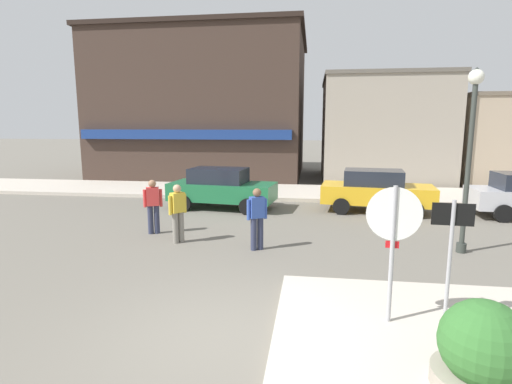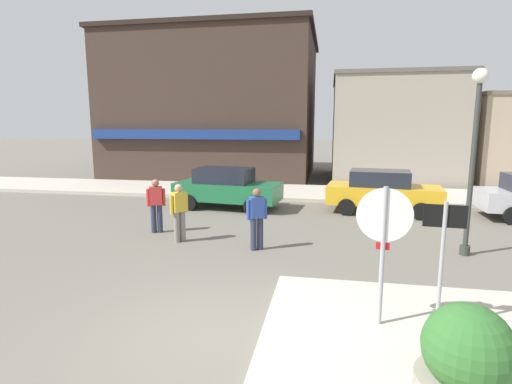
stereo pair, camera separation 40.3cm
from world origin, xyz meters
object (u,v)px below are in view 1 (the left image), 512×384
(planter, at_px, (482,356))
(pedestrian_crossing_far, at_px, (178,212))
(parked_car_second, at_px, (376,190))
(stop_sign, at_px, (393,237))
(pedestrian_crossing_near, at_px, (257,217))
(pedestrian_kerb_side, at_px, (153,205))
(lamp_post, at_px, (471,135))
(one_way_sign, at_px, (450,250))
(parked_car_nearest, at_px, (222,188))

(planter, xyz_separation_m, pedestrian_crossing_far, (-5.60, 5.64, 0.31))
(parked_car_second, bearing_deg, stop_sign, -97.04)
(pedestrian_crossing_near, xyz_separation_m, pedestrian_kerb_side, (-3.25, 1.12, 0.00))
(lamp_post, distance_m, pedestrian_kerb_side, 8.69)
(planter, xyz_separation_m, lamp_post, (1.78, 5.83, 2.40))
(one_way_sign, distance_m, lamp_post, 4.85)
(one_way_sign, xyz_separation_m, pedestrian_crossing_near, (-3.47, 3.72, -0.46))
(one_way_sign, height_order, parked_car_second, one_way_sign)
(parked_car_second, xyz_separation_m, pedestrian_crossing_far, (-5.95, -4.87, 0.06))
(one_way_sign, distance_m, pedestrian_crossing_near, 5.10)
(stop_sign, bearing_deg, pedestrian_crossing_far, 139.75)
(stop_sign, relative_size, one_way_sign, 1.10)
(stop_sign, relative_size, planter, 1.88)
(planter, distance_m, parked_car_second, 10.52)
(one_way_sign, relative_size, pedestrian_crossing_far, 1.30)
(pedestrian_kerb_side, bearing_deg, one_way_sign, -35.76)
(planter, bearing_deg, parked_car_second, 88.11)
(planter, relative_size, pedestrian_crossing_near, 0.76)
(one_way_sign, distance_m, parked_car_nearest, 10.32)
(parked_car_nearest, bearing_deg, pedestrian_kerb_side, -106.97)
(parked_car_second, relative_size, pedestrian_kerb_side, 2.59)
(stop_sign, distance_m, parked_car_nearest, 9.93)
(lamp_post, xyz_separation_m, parked_car_second, (-1.44, 4.68, -2.15))
(stop_sign, distance_m, parked_car_second, 9.06)
(pedestrian_crossing_near, distance_m, pedestrian_crossing_far, 2.25)
(stop_sign, height_order, pedestrian_kerb_side, stop_sign)
(parked_car_nearest, relative_size, pedestrian_crossing_near, 2.59)
(pedestrian_crossing_near, bearing_deg, lamp_post, 5.76)
(lamp_post, height_order, pedestrian_kerb_side, lamp_post)
(pedestrian_crossing_near, bearing_deg, stop_sign, -55.19)
(pedestrian_kerb_side, bearing_deg, parked_car_nearest, 73.03)
(parked_car_second, bearing_deg, pedestrian_crossing_far, -140.69)
(stop_sign, xyz_separation_m, pedestrian_crossing_far, (-4.84, 4.10, -0.65))
(stop_sign, bearing_deg, one_way_sign, 2.61)
(stop_sign, bearing_deg, parked_car_nearest, 118.26)
(parked_car_nearest, height_order, pedestrian_crossing_near, pedestrian_crossing_near)
(lamp_post, bearing_deg, parked_car_second, 107.05)
(stop_sign, height_order, planter, stop_sign)
(pedestrian_kerb_side, bearing_deg, planter, -44.11)
(lamp_post, bearing_deg, pedestrian_crossing_near, -174.24)
(stop_sign, relative_size, lamp_post, 0.51)
(one_way_sign, xyz_separation_m, pedestrian_kerb_side, (-6.72, 4.84, -0.46))
(lamp_post, bearing_deg, planter, -107.01)
(one_way_sign, distance_m, pedestrian_crossing_far, 7.00)
(one_way_sign, relative_size, pedestrian_crossing_near, 1.30)
(lamp_post, relative_size, parked_car_nearest, 1.09)
(planter, bearing_deg, pedestrian_crossing_far, 134.78)
(pedestrian_crossing_far, bearing_deg, lamp_post, 1.42)
(parked_car_second, xyz_separation_m, pedestrian_crossing_near, (-3.72, -5.20, 0.06))
(lamp_post, xyz_separation_m, pedestrian_kerb_side, (-8.41, 0.60, -2.09))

